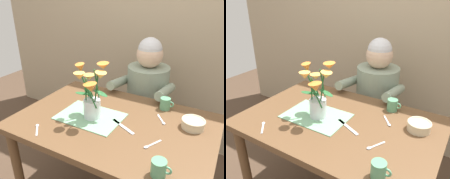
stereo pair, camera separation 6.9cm
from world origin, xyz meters
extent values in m
cube|color=tan|center=(0.00, 1.05, 1.25)|extent=(4.00, 0.10, 2.50)
cube|color=brown|center=(0.00, 0.00, 0.72)|extent=(1.20, 0.80, 0.04)
cylinder|color=brown|center=(-0.54, -0.34, 0.35)|extent=(0.06, 0.06, 0.70)
cylinder|color=brown|center=(-0.54, 0.34, 0.35)|extent=(0.06, 0.06, 0.70)
cylinder|color=brown|center=(0.54, 0.34, 0.35)|extent=(0.06, 0.06, 0.70)
cylinder|color=#4C4C56|center=(-0.02, 0.62, 0.20)|extent=(0.30, 0.30, 0.40)
cylinder|color=gray|center=(-0.02, 0.62, 0.65)|extent=(0.34, 0.34, 0.50)
sphere|color=#DBB293|center=(-0.02, 0.62, 1.00)|extent=(0.21, 0.21, 0.21)
sphere|color=silver|center=(-0.02, 0.62, 1.04)|extent=(0.19, 0.19, 0.19)
cylinder|color=gray|center=(-0.21, 0.48, 0.78)|extent=(0.07, 0.33, 0.12)
cylinder|color=gray|center=(0.17, 0.48, 0.78)|extent=(0.07, 0.33, 0.12)
cube|color=#7AB289|center=(-0.15, -0.03, 0.74)|extent=(0.40, 0.28, 0.00)
cylinder|color=silver|center=(-0.13, -0.03, 0.80)|extent=(0.11, 0.11, 0.12)
cylinder|color=#23602D|center=(-0.11, -0.03, 0.93)|extent=(0.01, 0.06, 0.20)
cone|color=#EFA84C|center=(-0.08, -0.02, 1.03)|extent=(0.08, 0.07, 0.05)
sphere|color=#E5D14C|center=(-0.08, -0.02, 1.03)|extent=(0.02, 0.02, 0.02)
cylinder|color=#23602D|center=(-0.12, 0.00, 0.94)|extent=(0.01, 0.06, 0.23)
cone|color=orange|center=(-0.10, 0.04, 1.06)|extent=(0.10, 0.10, 0.04)
sphere|color=#E5D14C|center=(-0.10, 0.04, 1.07)|extent=(0.02, 0.02, 0.02)
cylinder|color=#23602D|center=(-0.16, -0.01, 0.90)|extent=(0.04, 0.05, 0.15)
cone|color=#EFA84C|center=(-0.18, 0.02, 0.98)|extent=(0.11, 0.11, 0.03)
sphere|color=#E5D14C|center=(-0.18, 0.02, 0.99)|extent=(0.02, 0.02, 0.02)
cylinder|color=#23602D|center=(-0.17, -0.03, 0.94)|extent=(0.06, 0.05, 0.22)
cone|color=orange|center=(-0.21, -0.03, 1.05)|extent=(0.08, 0.08, 0.06)
sphere|color=#E5D14C|center=(-0.21, -0.03, 1.06)|extent=(0.02, 0.02, 0.02)
cylinder|color=#23602D|center=(-0.15, -0.07, 0.93)|extent=(0.06, 0.07, 0.20)
cone|color=#EFA84C|center=(-0.16, -0.11, 1.04)|extent=(0.09, 0.09, 0.04)
sphere|color=#E5D14C|center=(-0.16, -0.11, 1.04)|extent=(0.02, 0.02, 0.02)
cylinder|color=#23602D|center=(-0.11, -0.07, 0.91)|extent=(0.05, 0.04, 0.15)
cone|color=orange|center=(-0.08, -0.11, 0.99)|extent=(0.10, 0.10, 0.06)
sphere|color=#E5D14C|center=(-0.08, -0.11, 0.99)|extent=(0.02, 0.02, 0.02)
ellipsoid|color=#23602D|center=(-0.08, -0.03, 0.92)|extent=(0.09, 0.05, 0.04)
ellipsoid|color=#23602D|center=(-0.16, -0.09, 0.92)|extent=(0.08, 0.10, 0.04)
ellipsoid|color=#23602D|center=(-0.18, 0.00, 0.89)|extent=(0.09, 0.08, 0.05)
cylinder|color=beige|center=(0.44, 0.15, 0.77)|extent=(0.13, 0.13, 0.05)
torus|color=beige|center=(0.44, 0.15, 0.79)|extent=(0.14, 0.14, 0.01)
cube|color=silver|center=(0.08, -0.04, 0.74)|extent=(0.18, 0.10, 0.00)
cylinder|color=#569970|center=(0.23, 0.29, 0.78)|extent=(0.07, 0.07, 0.08)
torus|color=#569970|center=(0.27, 0.29, 0.78)|extent=(0.04, 0.01, 0.04)
cylinder|color=#569970|center=(0.38, -0.30, 0.78)|extent=(0.07, 0.07, 0.08)
torus|color=#569970|center=(0.42, -0.30, 0.78)|extent=(0.04, 0.01, 0.04)
cube|color=silver|center=(0.25, 0.15, 0.74)|extent=(0.07, 0.09, 0.00)
ellipsoid|color=silver|center=(0.28, 0.11, 0.74)|extent=(0.03, 0.03, 0.01)
cube|color=silver|center=(0.30, -0.10, 0.74)|extent=(0.06, 0.09, 0.00)
ellipsoid|color=silver|center=(0.27, -0.15, 0.74)|extent=(0.03, 0.03, 0.01)
cube|color=silver|center=(-0.33, -0.31, 0.74)|extent=(0.08, 0.08, 0.00)
ellipsoid|color=silver|center=(-0.37, -0.27, 0.74)|extent=(0.03, 0.03, 0.01)
camera|label=1|loc=(0.58, -1.07, 1.50)|focal=37.26mm
camera|label=2|loc=(0.64, -1.04, 1.50)|focal=37.26mm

